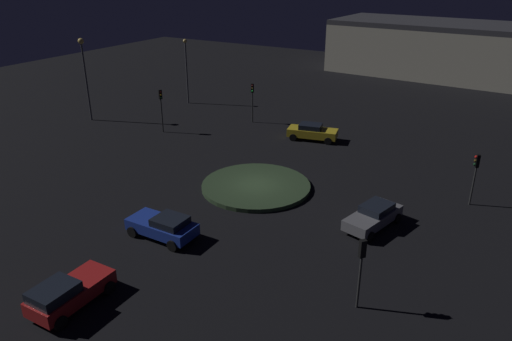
{
  "coord_description": "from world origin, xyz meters",
  "views": [
    {
      "loc": [
        -28.03,
        -16.47,
        15.4
      ],
      "look_at": [
        0.0,
        0.0,
        1.4
      ],
      "focal_mm": 33.96,
      "sensor_mm": 36.0,
      "label": 1
    }
  ],
  "objects_px": {
    "streetlamp_north": "(84,65)",
    "car_red": "(68,292)",
    "car_blue": "(163,226)",
    "streetlamp_northeast": "(186,65)",
    "traffic_light_southwest": "(361,260)",
    "traffic_light_northeast": "(252,95)",
    "traffic_light_south": "(476,169)",
    "car_yellow": "(312,132)",
    "car_grey": "(374,216)",
    "traffic_light_northeast_near": "(161,102)",
    "store_building": "(468,51)"
  },
  "relations": [
    {
      "from": "streetlamp_north",
      "to": "car_red",
      "type": "bearing_deg",
      "value": -134.02
    },
    {
      "from": "car_blue",
      "to": "streetlamp_northeast",
      "type": "xyz_separation_m",
      "value": [
        25.17,
        17.67,
        3.77
      ]
    },
    {
      "from": "car_blue",
      "to": "streetlamp_northeast",
      "type": "height_order",
      "value": "streetlamp_northeast"
    },
    {
      "from": "car_red",
      "to": "traffic_light_southwest",
      "type": "bearing_deg",
      "value": -60.36
    },
    {
      "from": "traffic_light_northeast",
      "to": "traffic_light_south",
      "type": "bearing_deg",
      "value": 37.59
    },
    {
      "from": "car_blue",
      "to": "traffic_light_south",
      "type": "height_order",
      "value": "traffic_light_south"
    },
    {
      "from": "car_yellow",
      "to": "streetlamp_north",
      "type": "distance_m",
      "value": 24.14
    },
    {
      "from": "traffic_light_south",
      "to": "streetlamp_north",
      "type": "height_order",
      "value": "streetlamp_north"
    },
    {
      "from": "traffic_light_southwest",
      "to": "car_red",
      "type": "bearing_deg",
      "value": 70.05
    },
    {
      "from": "car_yellow",
      "to": "streetlamp_north",
      "type": "xyz_separation_m",
      "value": [
        -6.14,
        22.79,
        5.05
      ]
    },
    {
      "from": "car_yellow",
      "to": "streetlamp_northeast",
      "type": "distance_m",
      "value": 19.0
    },
    {
      "from": "car_blue",
      "to": "car_yellow",
      "type": "xyz_separation_m",
      "value": [
        20.73,
        -0.42,
        0.02
      ]
    },
    {
      "from": "car_grey",
      "to": "traffic_light_south",
      "type": "relative_size",
      "value": 1.27
    },
    {
      "from": "car_red",
      "to": "streetlamp_northeast",
      "type": "xyz_separation_m",
      "value": [
        32.51,
        17.97,
        3.72
      ]
    },
    {
      "from": "car_grey",
      "to": "traffic_light_southwest",
      "type": "height_order",
      "value": "traffic_light_southwest"
    },
    {
      "from": "car_red",
      "to": "traffic_light_south",
      "type": "bearing_deg",
      "value": -35.81
    },
    {
      "from": "traffic_light_northeast",
      "to": "streetlamp_north",
      "type": "xyz_separation_m",
      "value": [
        -7.96,
        15.18,
        2.94
      ]
    },
    {
      "from": "traffic_light_southwest",
      "to": "streetlamp_north",
      "type": "height_order",
      "value": "streetlamp_north"
    },
    {
      "from": "car_yellow",
      "to": "streetlamp_north",
      "type": "bearing_deg",
      "value": -177.31
    },
    {
      "from": "car_grey",
      "to": "streetlamp_northeast",
      "type": "height_order",
      "value": "streetlamp_northeast"
    },
    {
      "from": "car_yellow",
      "to": "traffic_light_northeast_near",
      "type": "xyz_separation_m",
      "value": [
        -5.37,
        13.59,
        2.21
      ]
    },
    {
      "from": "car_yellow",
      "to": "streetlamp_northeast",
      "type": "bearing_deg",
      "value": 153.78
    },
    {
      "from": "streetlamp_northeast",
      "to": "store_building",
      "type": "height_order",
      "value": "store_building"
    },
    {
      "from": "car_blue",
      "to": "streetlamp_northeast",
      "type": "distance_m",
      "value": 30.98
    },
    {
      "from": "car_grey",
      "to": "traffic_light_northeast_near",
      "type": "relative_size",
      "value": 1.11
    },
    {
      "from": "car_yellow",
      "to": "streetlamp_northeast",
      "type": "relative_size",
      "value": 0.65
    },
    {
      "from": "car_yellow",
      "to": "car_grey",
      "type": "bearing_deg",
      "value": -64.51
    },
    {
      "from": "traffic_light_northeast_near",
      "to": "store_building",
      "type": "xyz_separation_m",
      "value": [
        41.0,
        -21.5,
        0.78
      ]
    },
    {
      "from": "car_grey",
      "to": "traffic_light_south",
      "type": "bearing_deg",
      "value": 156.88
    },
    {
      "from": "car_red",
      "to": "streetlamp_north",
      "type": "bearing_deg",
      "value": 45.27
    },
    {
      "from": "traffic_light_south",
      "to": "traffic_light_northeast_near",
      "type": "distance_m",
      "value": 28.53
    },
    {
      "from": "traffic_light_southwest",
      "to": "streetlamp_north",
      "type": "distance_m",
      "value": 37.88
    },
    {
      "from": "streetlamp_north",
      "to": "traffic_light_south",
      "type": "bearing_deg",
      "value": -90.81
    },
    {
      "from": "car_blue",
      "to": "car_yellow",
      "type": "distance_m",
      "value": 20.73
    },
    {
      "from": "car_grey",
      "to": "car_red",
      "type": "relative_size",
      "value": 1.13
    },
    {
      "from": "car_yellow",
      "to": "traffic_light_south",
      "type": "xyz_separation_m",
      "value": [
        -6.68,
        -14.91,
        1.86
      ]
    },
    {
      "from": "car_yellow",
      "to": "traffic_light_southwest",
      "type": "height_order",
      "value": "traffic_light_southwest"
    },
    {
      "from": "car_yellow",
      "to": "traffic_light_northeast",
      "type": "xyz_separation_m",
      "value": [
        1.81,
        7.61,
        2.12
      ]
    },
    {
      "from": "car_yellow",
      "to": "store_building",
      "type": "relative_size",
      "value": 0.12
    },
    {
      "from": "traffic_light_northeast",
      "to": "traffic_light_southwest",
      "type": "xyz_separation_m",
      "value": [
        -22.84,
        -19.51,
        -0.21
      ]
    },
    {
      "from": "car_red",
      "to": "car_yellow",
      "type": "distance_m",
      "value": 28.06
    },
    {
      "from": "car_grey",
      "to": "store_building",
      "type": "bearing_deg",
      "value": -163.31
    },
    {
      "from": "car_blue",
      "to": "traffic_light_northeast",
      "type": "distance_m",
      "value": 23.75
    },
    {
      "from": "traffic_light_southwest",
      "to": "car_yellow",
      "type": "bearing_deg",
      "value": -20.77
    },
    {
      "from": "traffic_light_southwest",
      "to": "store_building",
      "type": "height_order",
      "value": "store_building"
    },
    {
      "from": "car_yellow",
      "to": "streetlamp_north",
      "type": "height_order",
      "value": "streetlamp_north"
    },
    {
      "from": "car_grey",
      "to": "car_red",
      "type": "height_order",
      "value": "car_red"
    },
    {
      "from": "traffic_light_southwest",
      "to": "traffic_light_northeast_near",
      "type": "distance_m",
      "value": 29.92
    },
    {
      "from": "streetlamp_north",
      "to": "store_building",
      "type": "distance_m",
      "value": 51.88
    },
    {
      "from": "traffic_light_northeast_near",
      "to": "streetlamp_north",
      "type": "height_order",
      "value": "streetlamp_north"
    }
  ]
}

